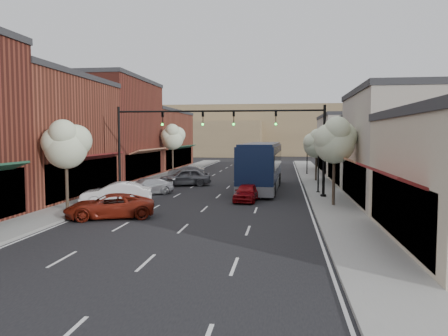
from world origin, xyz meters
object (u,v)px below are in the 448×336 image
at_px(tree_right_near, 335,140).
at_px(lamp_post_far, 307,150).
at_px(parked_car_d, 185,177).
at_px(parked_car_e, 186,172).
at_px(parked_car_b, 116,194).
at_px(signal_mast_right, 292,137).
at_px(parked_car_a, 110,206).
at_px(tree_left_near, 66,144).
at_px(lamp_post_near, 319,157).
at_px(parked_car_c, 146,187).
at_px(coach_bus, 261,166).
at_px(tree_left_far, 173,137).
at_px(red_hatchback, 247,192).
at_px(tree_right_far, 317,143).
at_px(signal_mast_left, 148,137).

bearing_deg(tree_right_near, lamp_post_far, 91.30).
bearing_deg(parked_car_d, parked_car_e, 172.80).
height_order(parked_car_b, parked_car_e, parked_car_b).
relative_size(signal_mast_right, parked_car_a, 1.64).
relative_size(tree_right_near, tree_left_near, 1.05).
xyz_separation_m(lamp_post_near, parked_car_b, (-14.00, -7.78, -2.23)).
bearing_deg(parked_car_c, parked_car_b, -45.81).
bearing_deg(parked_car_e, coach_bus, 30.94).
relative_size(tree_left_far, parked_car_c, 1.34).
bearing_deg(signal_mast_right, coach_bus, 118.03).
bearing_deg(signal_mast_right, tree_left_near, -149.86).
distance_m(signal_mast_right, parked_car_c, 12.14).
xyz_separation_m(red_hatchback, parked_car_c, (-8.30, 2.33, 0.00)).
height_order(tree_right_far, tree_left_far, tree_left_far).
relative_size(signal_mast_right, tree_left_far, 1.34).
relative_size(parked_car_a, parked_car_c, 1.10).
relative_size(lamp_post_near, red_hatchback, 1.15).
distance_m(lamp_post_far, parked_car_e, 14.87).
height_order(tree_right_near, tree_left_far, tree_left_far).
bearing_deg(coach_bus, tree_left_far, 132.59).
distance_m(parked_car_b, parked_car_c, 5.29).
bearing_deg(lamp_post_near, signal_mast_left, -169.44).
relative_size(lamp_post_near, parked_car_c, 0.97).
bearing_deg(tree_right_far, signal_mast_right, -102.85).
distance_m(tree_left_near, parked_car_c, 9.12).
bearing_deg(lamp_post_near, signal_mast_right, -131.05).
bearing_deg(tree_left_far, tree_left_near, -90.00).
distance_m(coach_bus, red_hatchback, 7.24).
bearing_deg(parked_car_c, signal_mast_left, 48.83).
xyz_separation_m(parked_car_a, parked_car_c, (-1.06, 9.78, -0.03)).
distance_m(signal_mast_right, lamp_post_near, 3.69).
height_order(signal_mast_right, parked_car_d, signal_mast_right).
xyz_separation_m(signal_mast_right, parked_car_e, (-11.54, 14.75, -3.95)).
bearing_deg(parked_car_c, signal_mast_right, 47.89).
distance_m(tree_left_near, parked_car_e, 23.19).
bearing_deg(parked_car_b, parked_car_d, 155.21).
xyz_separation_m(tree_right_near, parked_car_b, (-14.55, -1.23, -3.67)).
relative_size(coach_bus, parked_car_b, 2.83).
bearing_deg(parked_car_d, parked_car_a, -21.27).
relative_size(tree_right_near, parked_car_c, 1.30).
bearing_deg(red_hatchback, coach_bus, 90.50).
relative_size(tree_right_near, tree_left_far, 0.97).
relative_size(tree_right_near, coach_bus, 0.44).
relative_size(tree_right_near, tree_right_far, 1.10).
bearing_deg(tree_right_far, parked_car_a, -121.19).
distance_m(tree_right_far, tree_left_far, 17.66).
xyz_separation_m(signal_mast_left, parked_car_a, (0.82, -9.78, -3.93)).
height_order(parked_car_c, parked_car_e, parked_car_e).
distance_m(lamp_post_far, parked_car_c, 24.34).
xyz_separation_m(tree_right_far, parked_car_d, (-12.55, -5.31, -3.17)).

